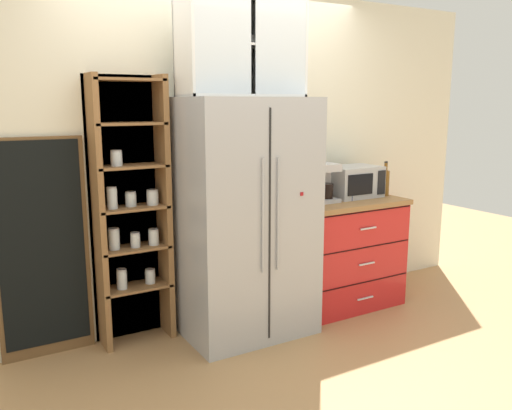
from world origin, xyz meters
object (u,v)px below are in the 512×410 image
object	(u,v)px
bottle_amber	(385,180)
chalkboard_menu	(42,249)
mug_navy	(350,195)
coffee_maker	(324,182)
bottle_green	(345,186)
refrigerator	(244,218)
microwave	(353,181)
mug_red	(303,198)

from	to	relation	value
bottle_amber	chalkboard_menu	distance (m)	2.77
mug_navy	coffee_maker	bearing A→B (deg)	158.68
mug_navy	chalkboard_menu	bearing A→B (deg)	171.38
bottle_green	chalkboard_menu	distance (m)	2.35
refrigerator	coffee_maker	bearing A→B (deg)	4.12
microwave	bottle_green	distance (m)	0.15
refrigerator	bottle_amber	bearing A→B (deg)	0.23
microwave	bottle_green	world-z (taller)	microwave
bottle_amber	bottle_green	xyz separation A→B (m)	(-0.42, 0.03, -0.02)
microwave	bottle_amber	bearing A→B (deg)	-18.05
refrigerator	mug_navy	size ratio (longest dim) A/B	16.06
bottle_green	refrigerator	bearing A→B (deg)	-177.71
bottle_amber	chalkboard_menu	world-z (taller)	chalkboard_menu
microwave	bottle_green	xyz separation A→B (m)	(-0.14, -0.06, -0.02)
refrigerator	coffee_maker	world-z (taller)	refrigerator
bottle_amber	chalkboard_menu	bearing A→B (deg)	173.32
refrigerator	chalkboard_menu	size ratio (longest dim) A/B	1.17
refrigerator	coffee_maker	size ratio (longest dim) A/B	5.58
microwave	chalkboard_menu	bearing A→B (deg)	174.67
mug_red	chalkboard_menu	size ratio (longest dim) A/B	0.08
bottle_green	chalkboard_menu	size ratio (longest dim) A/B	0.17
coffee_maker	mug_navy	xyz separation A→B (m)	(0.21, -0.08, -0.11)
mug_navy	bottle_green	world-z (taller)	bottle_green
microwave	chalkboard_menu	xyz separation A→B (m)	(-2.46, 0.23, -0.29)
microwave	coffee_maker	world-z (taller)	coffee_maker
refrigerator	microwave	world-z (taller)	refrigerator
mug_red	mug_navy	distance (m)	0.42
refrigerator	mug_red	xyz separation A→B (m)	(0.56, 0.06, 0.08)
coffee_maker	bottle_green	xyz separation A→B (m)	(0.20, -0.02, -0.05)
microwave	chalkboard_menu	size ratio (longest dim) A/B	0.30
bottle_amber	coffee_maker	bearing A→B (deg)	175.47
coffee_maker	mug_navy	size ratio (longest dim) A/B	2.88
bottle_green	mug_red	bearing A→B (deg)	177.35
mug_red	bottle_green	size ratio (longest dim) A/B	0.47
refrigerator	mug_navy	distance (m)	0.97
mug_red	chalkboard_menu	xyz separation A→B (m)	(-1.91, 0.27, -0.20)
bottle_amber	bottle_green	world-z (taller)	bottle_amber
bottle_green	coffee_maker	bearing A→B (deg)	175.40
coffee_maker	bottle_amber	distance (m)	0.63
bottle_green	chalkboard_menu	world-z (taller)	chalkboard_menu
mug_navy	bottle_amber	size ratio (longest dim) A/B	0.37
refrigerator	mug_red	distance (m)	0.57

